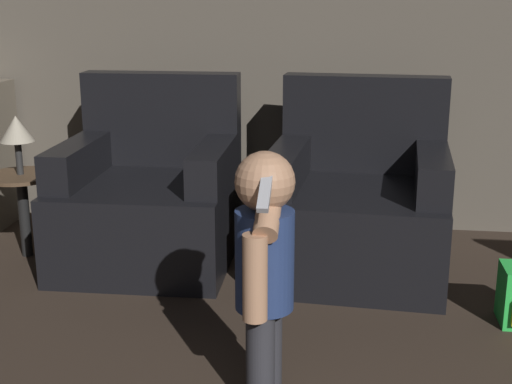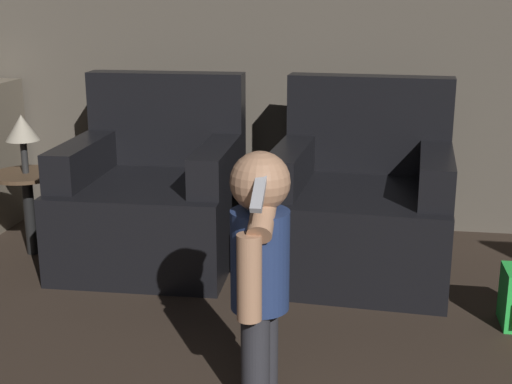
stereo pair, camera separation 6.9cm
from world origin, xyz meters
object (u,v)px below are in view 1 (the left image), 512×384
(armchair_right, at_px, (358,207))
(armchair_left, at_px, (150,199))
(person_toddler, at_px, (264,261))
(lamp, at_px, (16,130))

(armchair_right, bearing_deg, armchair_left, -175.87)
(armchair_left, height_order, person_toddler, armchair_left)
(armchair_left, relative_size, person_toddler, 1.07)
(armchair_right, relative_size, lamp, 3.07)
(armchair_right, distance_m, lamp, 1.85)
(armchair_left, relative_size, lamp, 3.07)
(person_toddler, xyz_separation_m, lamp, (-1.49, 1.31, 0.17))
(person_toddler, bearing_deg, armchair_left, -142.66)
(armchair_left, height_order, armchair_right, same)
(armchair_right, relative_size, person_toddler, 1.07)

